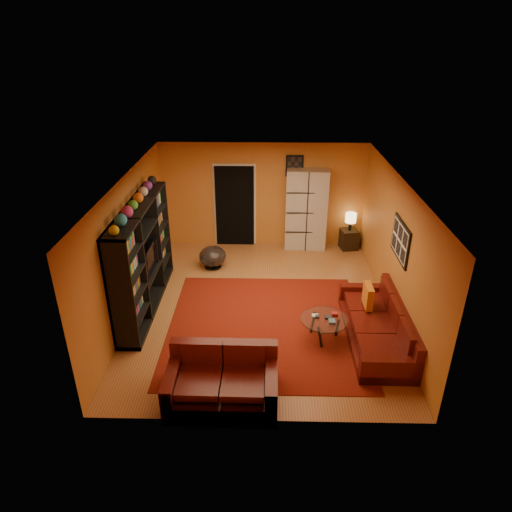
{
  "coord_description": "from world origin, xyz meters",
  "views": [
    {
      "loc": [
        0.08,
        -7.74,
        4.96
      ],
      "look_at": [
        -0.11,
        0.1,
        1.06
      ],
      "focal_mm": 32.0,
      "sensor_mm": 36.0,
      "label": 1
    }
  ],
  "objects_px": {
    "sofa": "(382,326)",
    "bowl_chair": "(213,257)",
    "storage_cabinet": "(306,210)",
    "table_lamp": "(351,218)",
    "coffee_table": "(324,321)",
    "tv": "(147,259)",
    "side_table": "(349,239)",
    "loveseat": "(222,376)",
    "entertainment_unit": "(143,258)"
  },
  "relations": [
    {
      "from": "entertainment_unit",
      "to": "loveseat",
      "type": "height_order",
      "value": "entertainment_unit"
    },
    {
      "from": "coffee_table",
      "to": "bowl_chair",
      "type": "xyz_separation_m",
      "value": [
        -2.26,
        2.7,
        -0.1
      ]
    },
    {
      "from": "side_table",
      "to": "table_lamp",
      "type": "bearing_deg",
      "value": 180.0
    },
    {
      "from": "tv",
      "to": "bowl_chair",
      "type": "distance_m",
      "value": 2.02
    },
    {
      "from": "storage_cabinet",
      "to": "sofa",
      "type": "bearing_deg",
      "value": -70.91
    },
    {
      "from": "tv",
      "to": "sofa",
      "type": "distance_m",
      "value": 4.56
    },
    {
      "from": "tv",
      "to": "table_lamp",
      "type": "distance_m",
      "value": 5.14
    },
    {
      "from": "tv",
      "to": "storage_cabinet",
      "type": "height_order",
      "value": "storage_cabinet"
    },
    {
      "from": "entertainment_unit",
      "to": "storage_cabinet",
      "type": "height_order",
      "value": "entertainment_unit"
    },
    {
      "from": "entertainment_unit",
      "to": "coffee_table",
      "type": "height_order",
      "value": "entertainment_unit"
    },
    {
      "from": "sofa",
      "to": "side_table",
      "type": "relative_size",
      "value": 4.85
    },
    {
      "from": "entertainment_unit",
      "to": "side_table",
      "type": "relative_size",
      "value": 6.0
    },
    {
      "from": "tv",
      "to": "side_table",
      "type": "xyz_separation_m",
      "value": [
        4.39,
        2.67,
        -0.73
      ]
    },
    {
      "from": "entertainment_unit",
      "to": "tv",
      "type": "bearing_deg",
      "value": 58.52
    },
    {
      "from": "storage_cabinet",
      "to": "table_lamp",
      "type": "height_order",
      "value": "storage_cabinet"
    },
    {
      "from": "bowl_chair",
      "to": "table_lamp",
      "type": "xyz_separation_m",
      "value": [
        3.31,
        1.11,
        0.53
      ]
    },
    {
      "from": "sofa",
      "to": "loveseat",
      "type": "bearing_deg",
      "value": -152.92
    },
    {
      "from": "loveseat",
      "to": "coffee_table",
      "type": "bearing_deg",
      "value": -50.26
    },
    {
      "from": "sofa",
      "to": "storage_cabinet",
      "type": "height_order",
      "value": "storage_cabinet"
    },
    {
      "from": "entertainment_unit",
      "to": "table_lamp",
      "type": "distance_m",
      "value": 5.23
    },
    {
      "from": "entertainment_unit",
      "to": "storage_cabinet",
      "type": "relative_size",
      "value": 1.49
    },
    {
      "from": "sofa",
      "to": "bowl_chair",
      "type": "xyz_separation_m",
      "value": [
        -3.29,
        2.69,
        -0.01
      ]
    },
    {
      "from": "sofa",
      "to": "loveseat",
      "type": "relative_size",
      "value": 1.45
    },
    {
      "from": "coffee_table",
      "to": "storage_cabinet",
      "type": "relative_size",
      "value": 0.41
    },
    {
      "from": "storage_cabinet",
      "to": "coffee_table",
      "type": "bearing_deg",
      "value": -85.77
    },
    {
      "from": "storage_cabinet",
      "to": "table_lamp",
      "type": "bearing_deg",
      "value": 0.9
    },
    {
      "from": "sofa",
      "to": "side_table",
      "type": "bearing_deg",
      "value": 89.87
    },
    {
      "from": "side_table",
      "to": "entertainment_unit",
      "type": "bearing_deg",
      "value": -148.24
    },
    {
      "from": "tv",
      "to": "table_lamp",
      "type": "bearing_deg",
      "value": -58.72
    },
    {
      "from": "tv",
      "to": "coffee_table",
      "type": "distance_m",
      "value": 3.58
    },
    {
      "from": "tv",
      "to": "sofa",
      "type": "relative_size",
      "value": 0.38
    },
    {
      "from": "coffee_table",
      "to": "table_lamp",
      "type": "distance_m",
      "value": 3.97
    },
    {
      "from": "loveseat",
      "to": "table_lamp",
      "type": "bearing_deg",
      "value": -27.06
    },
    {
      "from": "side_table",
      "to": "bowl_chair",
      "type": "bearing_deg",
      "value": -161.46
    },
    {
      "from": "bowl_chair",
      "to": "side_table",
      "type": "bearing_deg",
      "value": 18.54
    },
    {
      "from": "sofa",
      "to": "table_lamp",
      "type": "bearing_deg",
      "value": 89.87
    },
    {
      "from": "side_table",
      "to": "table_lamp",
      "type": "height_order",
      "value": "table_lamp"
    },
    {
      "from": "table_lamp",
      "to": "coffee_table",
      "type": "bearing_deg",
      "value": -105.4
    },
    {
      "from": "entertainment_unit",
      "to": "bowl_chair",
      "type": "bearing_deg",
      "value": 55.4
    },
    {
      "from": "tv",
      "to": "storage_cabinet",
      "type": "relative_size",
      "value": 0.45
    },
    {
      "from": "loveseat",
      "to": "bowl_chair",
      "type": "relative_size",
      "value": 2.68
    },
    {
      "from": "loveseat",
      "to": "coffee_table",
      "type": "xyz_separation_m",
      "value": [
        1.67,
        1.35,
        0.09
      ]
    },
    {
      "from": "entertainment_unit",
      "to": "side_table",
      "type": "xyz_separation_m",
      "value": [
        4.44,
        2.75,
        -0.8
      ]
    },
    {
      "from": "storage_cabinet",
      "to": "side_table",
      "type": "height_order",
      "value": "storage_cabinet"
    },
    {
      "from": "sofa",
      "to": "bowl_chair",
      "type": "bearing_deg",
      "value": 140.98
    },
    {
      "from": "entertainment_unit",
      "to": "storage_cabinet",
      "type": "distance_m",
      "value": 4.36
    },
    {
      "from": "coffee_table",
      "to": "side_table",
      "type": "distance_m",
      "value": 3.95
    },
    {
      "from": "coffee_table",
      "to": "side_table",
      "type": "xyz_separation_m",
      "value": [
        1.05,
        3.81,
        -0.13
      ]
    },
    {
      "from": "entertainment_unit",
      "to": "table_lamp",
      "type": "height_order",
      "value": "entertainment_unit"
    },
    {
      "from": "storage_cabinet",
      "to": "bowl_chair",
      "type": "distance_m",
      "value": 2.6
    }
  ]
}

